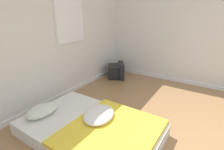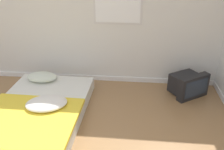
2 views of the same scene
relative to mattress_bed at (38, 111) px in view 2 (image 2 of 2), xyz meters
name	(u,v)px [view 2 (image 2 of 2)]	position (x,y,z in m)	size (l,w,h in m)	color
wall_back	(66,12)	(0.16, 1.35, 1.16)	(7.83, 0.08, 2.60)	silver
mattress_bed	(38,111)	(0.00, 0.00, 0.00)	(1.34, 2.03, 0.35)	silver
crt_tv	(188,84)	(2.30, 0.93, 0.06)	(0.68, 0.65, 0.40)	black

